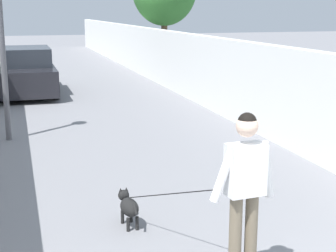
% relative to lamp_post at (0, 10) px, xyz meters
% --- Properties ---
extents(ground_plane, '(80.00, 80.00, 0.00)m').
position_rel_lamp_post_xyz_m(ground_plane, '(5.56, -2.49, -2.74)').
color(ground_plane, gray).
extents(fence_right, '(48.00, 0.30, 2.02)m').
position_rel_lamp_post_xyz_m(fence_right, '(3.56, -5.53, -1.73)').
color(fence_right, white).
rests_on(fence_right, ground).
extents(lamp_post, '(0.36, 0.36, 3.96)m').
position_rel_lamp_post_xyz_m(lamp_post, '(0.00, 0.00, 0.00)').
color(lamp_post, '#4C4C51').
rests_on(lamp_post, ground).
extents(person_skateboarder, '(0.25, 0.71, 1.72)m').
position_rel_lamp_post_xyz_m(person_skateboarder, '(-6.87, -2.34, -1.64)').
color(person_skateboarder, '#726651').
rests_on(person_skateboarder, skateboard).
extents(dog, '(2.05, 0.94, 1.06)m').
position_rel_lamp_post_xyz_m(dog, '(-5.14, -1.54, -2.47)').
color(dog, black).
rests_on(dog, ground).
extents(car_near, '(4.40, 1.80, 1.54)m').
position_rel_lamp_post_xyz_m(car_near, '(6.23, -0.60, -2.02)').
color(car_near, black).
rests_on(car_near, ground).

